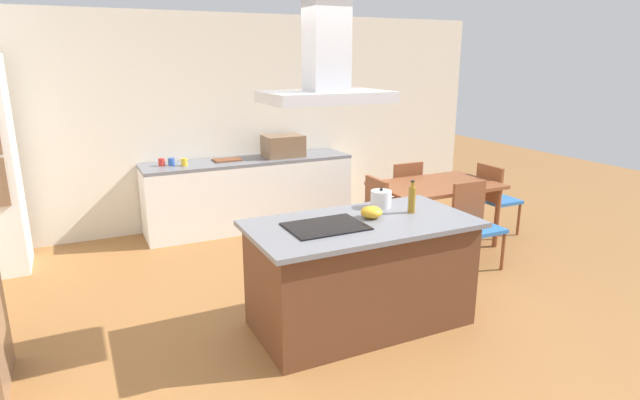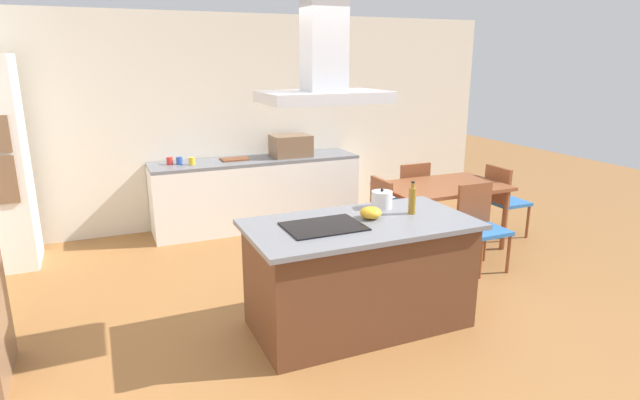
% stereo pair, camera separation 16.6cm
% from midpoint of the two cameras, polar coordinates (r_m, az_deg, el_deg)
% --- Properties ---
extents(ground, '(16.00, 16.00, 0.00)m').
position_cam_midpoint_polar(ground, '(5.74, -4.02, -6.80)').
color(ground, '#936033').
extents(wall_back, '(7.20, 0.10, 2.70)m').
position_cam_midpoint_polar(wall_back, '(7.02, -9.61, 8.54)').
color(wall_back, beige).
rests_on(wall_back, ground).
extents(kitchen_island, '(1.83, 0.95, 0.90)m').
position_cam_midpoint_polar(kitchen_island, '(4.31, 3.38, -8.03)').
color(kitchen_island, '#59331E').
rests_on(kitchen_island, ground).
extents(cooktop, '(0.60, 0.44, 0.01)m').
position_cam_midpoint_polar(cooktop, '(4.01, -0.55, -2.91)').
color(cooktop, black).
rests_on(cooktop, kitchen_island).
extents(tea_kettle, '(0.23, 0.18, 0.17)m').
position_cam_midpoint_polar(tea_kettle, '(4.55, 5.68, 0.12)').
color(tea_kettle, silver).
rests_on(tea_kettle, kitchen_island).
extents(olive_oil_bottle, '(0.06, 0.06, 0.28)m').
position_cam_midpoint_polar(olive_oil_bottle, '(4.40, 8.98, 0.09)').
color(olive_oil_bottle, olive).
rests_on(olive_oil_bottle, kitchen_island).
extents(mixing_bowl, '(0.18, 0.18, 0.10)m').
position_cam_midpoint_polar(mixing_bowl, '(4.24, 4.55, -1.34)').
color(mixing_bowl, gold).
rests_on(mixing_bowl, kitchen_island).
extents(back_counter, '(2.67, 0.62, 0.90)m').
position_cam_midpoint_polar(back_counter, '(6.84, -8.39, 0.72)').
color(back_counter, white).
rests_on(back_counter, ground).
extents(countertop_microwave, '(0.50, 0.38, 0.28)m').
position_cam_midpoint_polar(countertop_microwave, '(6.87, -4.76, 5.93)').
color(countertop_microwave, brown).
rests_on(countertop_microwave, back_counter).
extents(coffee_mug_red, '(0.08, 0.08, 0.09)m').
position_cam_midpoint_polar(coffee_mug_red, '(6.57, -17.68, 3.98)').
color(coffee_mug_red, red).
rests_on(coffee_mug_red, back_counter).
extents(coffee_mug_blue, '(0.08, 0.08, 0.09)m').
position_cam_midpoint_polar(coffee_mug_blue, '(6.56, -16.68, 4.04)').
color(coffee_mug_blue, '#2D56B2').
rests_on(coffee_mug_blue, back_counter).
extents(coffee_mug_yellow, '(0.08, 0.08, 0.09)m').
position_cam_midpoint_polar(coffee_mug_yellow, '(6.49, -15.38, 4.02)').
color(coffee_mug_yellow, gold).
rests_on(coffee_mug_yellow, back_counter).
extents(cutting_board, '(0.34, 0.24, 0.02)m').
position_cam_midpoint_polar(cutting_board, '(6.71, -10.85, 4.35)').
color(cutting_board, brown).
rests_on(cutting_board, back_counter).
extents(dining_table, '(1.40, 0.90, 0.75)m').
position_cam_midpoint_polar(dining_table, '(6.17, 11.83, 1.02)').
color(dining_table, brown).
rests_on(dining_table, ground).
extents(chair_facing_back_wall, '(0.42, 0.42, 0.89)m').
position_cam_midpoint_polar(chair_facing_back_wall, '(6.73, 8.34, 0.99)').
color(chair_facing_back_wall, '#2D6BB7').
rests_on(chair_facing_back_wall, ground).
extents(chair_facing_island, '(0.42, 0.42, 0.89)m').
position_cam_midpoint_polar(chair_facing_island, '(5.72, 15.77, -2.04)').
color(chair_facing_island, '#2D6BB7').
rests_on(chair_facing_island, ground).
extents(chair_at_left_end, '(0.42, 0.42, 0.89)m').
position_cam_midpoint_polar(chair_at_left_end, '(5.71, 4.42, -1.50)').
color(chair_at_left_end, '#2D6BB7').
rests_on(chair_at_left_end, ground).
extents(chair_at_right_end, '(0.42, 0.42, 0.89)m').
position_cam_midpoint_polar(chair_at_right_end, '(6.79, 17.92, 0.53)').
color(chair_at_right_end, '#2D6BB7').
rests_on(chair_at_right_end, ground).
extents(range_hood, '(0.90, 0.55, 0.78)m').
position_cam_midpoint_polar(range_hood, '(3.81, -0.59, 14.43)').
color(range_hood, '#ADADB2').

